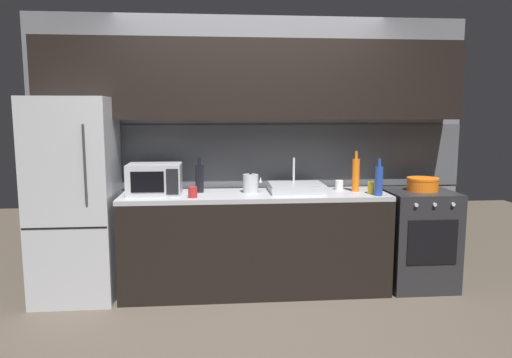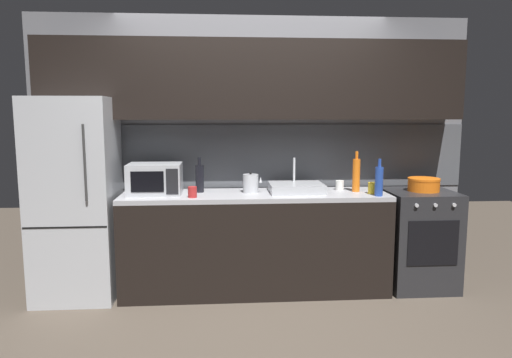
{
  "view_description": "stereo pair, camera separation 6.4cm",
  "coord_description": "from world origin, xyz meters",
  "px_view_note": "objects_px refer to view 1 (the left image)",
  "views": [
    {
      "loc": [
        -0.36,
        -3.27,
        1.61
      ],
      "look_at": [
        0.01,
        0.9,
        1.03
      ],
      "focal_mm": 33.44,
      "sensor_mm": 36.0,
      "label": 1
    },
    {
      "loc": [
        -0.3,
        -3.27,
        1.61
      ],
      "look_at": [
        0.01,
        0.9,
        1.03
      ],
      "focal_mm": 33.44,
      "sensor_mm": 36.0,
      "label": 2
    }
  ],
  "objects_px": {
    "wine_bottle_dark": "(199,178)",
    "mug_white": "(339,185)",
    "oven_range": "(417,238)",
    "mug_yellow": "(372,188)",
    "mug_red": "(193,192)",
    "cooking_pot": "(423,184)",
    "refrigerator": "(75,199)",
    "wine_bottle_orange": "(356,174)",
    "wine_bottle_blue": "(379,181)",
    "microwave": "(155,179)",
    "kettle": "(251,183)"
  },
  "relations": [
    {
      "from": "mug_red",
      "to": "cooking_pot",
      "type": "xyz_separation_m",
      "value": [
        2.09,
        0.18,
        0.01
      ]
    },
    {
      "from": "mug_red",
      "to": "wine_bottle_dark",
      "type": "bearing_deg",
      "value": 79.42
    },
    {
      "from": "oven_range",
      "to": "mug_yellow",
      "type": "distance_m",
      "value": 0.71
    },
    {
      "from": "kettle",
      "to": "wine_bottle_dark",
      "type": "height_order",
      "value": "wine_bottle_dark"
    },
    {
      "from": "oven_range",
      "to": "mug_yellow",
      "type": "bearing_deg",
      "value": -167.68
    },
    {
      "from": "oven_range",
      "to": "mug_red",
      "type": "distance_m",
      "value": 2.13
    },
    {
      "from": "mug_red",
      "to": "cooking_pot",
      "type": "bearing_deg",
      "value": 4.85
    },
    {
      "from": "wine_bottle_orange",
      "to": "cooking_pot",
      "type": "height_order",
      "value": "wine_bottle_orange"
    },
    {
      "from": "refrigerator",
      "to": "microwave",
      "type": "height_order",
      "value": "refrigerator"
    },
    {
      "from": "wine_bottle_orange",
      "to": "mug_red",
      "type": "distance_m",
      "value": 1.48
    },
    {
      "from": "refrigerator",
      "to": "wine_bottle_orange",
      "type": "xyz_separation_m",
      "value": [
        2.48,
        0.02,
        0.18
      ]
    },
    {
      "from": "refrigerator",
      "to": "mug_red",
      "type": "relative_size",
      "value": 18.97
    },
    {
      "from": "microwave",
      "to": "wine_bottle_blue",
      "type": "height_order",
      "value": "wine_bottle_blue"
    },
    {
      "from": "microwave",
      "to": "cooking_pot",
      "type": "height_order",
      "value": "microwave"
    },
    {
      "from": "wine_bottle_blue",
      "to": "mug_white",
      "type": "bearing_deg",
      "value": 127.01
    },
    {
      "from": "mug_yellow",
      "to": "wine_bottle_blue",
      "type": "bearing_deg",
      "value": -79.78
    },
    {
      "from": "wine_bottle_blue",
      "to": "microwave",
      "type": "bearing_deg",
      "value": 172.91
    },
    {
      "from": "wine_bottle_blue",
      "to": "cooking_pot",
      "type": "relative_size",
      "value": 1.13
    },
    {
      "from": "mug_yellow",
      "to": "mug_red",
      "type": "height_order",
      "value": "mug_yellow"
    },
    {
      "from": "mug_white",
      "to": "cooking_pot",
      "type": "distance_m",
      "value": 0.76
    },
    {
      "from": "kettle",
      "to": "cooking_pot",
      "type": "bearing_deg",
      "value": -1.15
    },
    {
      "from": "kettle",
      "to": "mug_yellow",
      "type": "relative_size",
      "value": 1.89
    },
    {
      "from": "refrigerator",
      "to": "oven_range",
      "type": "bearing_deg",
      "value": -0.02
    },
    {
      "from": "wine_bottle_orange",
      "to": "mug_white",
      "type": "distance_m",
      "value": 0.19
    },
    {
      "from": "microwave",
      "to": "mug_red",
      "type": "relative_size",
      "value": 5.01
    },
    {
      "from": "wine_bottle_blue",
      "to": "cooking_pot",
      "type": "distance_m",
      "value": 0.55
    },
    {
      "from": "wine_bottle_blue",
      "to": "wine_bottle_dark",
      "type": "bearing_deg",
      "value": 168.52
    },
    {
      "from": "oven_range",
      "to": "wine_bottle_blue",
      "type": "bearing_deg",
      "value": -154.87
    },
    {
      "from": "refrigerator",
      "to": "wine_bottle_orange",
      "type": "relative_size",
      "value": 4.74
    },
    {
      "from": "oven_range",
      "to": "mug_red",
      "type": "height_order",
      "value": "mug_red"
    },
    {
      "from": "microwave",
      "to": "oven_range",
      "type": "bearing_deg",
      "value": -0.47
    },
    {
      "from": "wine_bottle_orange",
      "to": "mug_white",
      "type": "height_order",
      "value": "wine_bottle_orange"
    },
    {
      "from": "wine_bottle_dark",
      "to": "wine_bottle_blue",
      "type": "bearing_deg",
      "value": -11.48
    },
    {
      "from": "mug_white",
      "to": "wine_bottle_orange",
      "type": "bearing_deg",
      "value": -36.62
    },
    {
      "from": "wine_bottle_dark",
      "to": "refrigerator",
      "type": "bearing_deg",
      "value": -175.06
    },
    {
      "from": "mug_yellow",
      "to": "microwave",
      "type": "bearing_deg",
      "value": 176.2
    },
    {
      "from": "wine_bottle_blue",
      "to": "mug_red",
      "type": "bearing_deg",
      "value": 178.4
    },
    {
      "from": "mug_yellow",
      "to": "mug_red",
      "type": "relative_size",
      "value": 1.1
    },
    {
      "from": "microwave",
      "to": "mug_yellow",
      "type": "bearing_deg",
      "value": -3.8
    },
    {
      "from": "wine_bottle_dark",
      "to": "mug_white",
      "type": "xyz_separation_m",
      "value": [
        1.29,
        0.03,
        -0.08
      ]
    },
    {
      "from": "refrigerator",
      "to": "mug_white",
      "type": "relative_size",
      "value": 19.63
    },
    {
      "from": "wine_bottle_blue",
      "to": "kettle",
      "type": "bearing_deg",
      "value": 166.88
    },
    {
      "from": "mug_white",
      "to": "cooking_pot",
      "type": "relative_size",
      "value": 0.31
    },
    {
      "from": "kettle",
      "to": "wine_bottle_orange",
      "type": "relative_size",
      "value": 0.52
    },
    {
      "from": "kettle",
      "to": "mug_white",
      "type": "height_order",
      "value": "kettle"
    },
    {
      "from": "kettle",
      "to": "wine_bottle_blue",
      "type": "bearing_deg",
      "value": -13.12
    },
    {
      "from": "cooking_pot",
      "to": "refrigerator",
      "type": "bearing_deg",
      "value": -180.0
    },
    {
      "from": "microwave",
      "to": "mug_yellow",
      "type": "height_order",
      "value": "microwave"
    },
    {
      "from": "oven_range",
      "to": "cooking_pot",
      "type": "distance_m",
      "value": 0.51
    },
    {
      "from": "wine_bottle_blue",
      "to": "wine_bottle_orange",
      "type": "height_order",
      "value": "wine_bottle_orange"
    }
  ]
}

